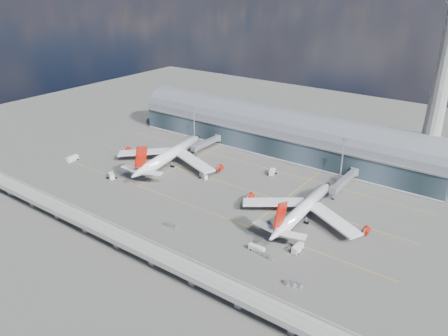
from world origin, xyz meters
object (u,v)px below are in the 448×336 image
Objects in this scene: floodlight_mast_right at (342,160)px; airliner_right at (303,210)px; service_truck_2 at (257,249)px; cargo_train_1 at (263,254)px; control_tower at (441,87)px; airliner_left at (169,155)px; service_truck_4 at (272,172)px; service_truck_3 at (298,248)px; cargo_train_0 at (171,226)px; service_truck_0 at (72,159)px; service_truck_5 at (204,176)px; cargo_train_2 at (293,284)px; service_truck_1 at (112,176)px; floodlight_mast_left at (194,125)px.

floodlight_mast_right is 0.41× the size of airliner_right.
service_truck_2 reaches higher than cargo_train_1.
control_tower reaches higher than floodlight_mast_right.
airliner_left is 11.65× the size of service_truck_4.
cargo_train_0 is at bearing -163.24° from service_truck_3.
service_truck_0 is 1.35× the size of service_truck_5.
service_truck_3 is at bearing -93.37° from service_truck_5.
cargo_train_2 is at bearing -69.62° from airliner_right.
cargo_train_1 is at bearing -89.09° from floodlight_mast_right.
cargo_train_0 is (19.87, -48.37, -0.57)m from service_truck_5.
service_truck_5 is (40.43, 29.89, -0.22)m from service_truck_1.
service_truck_4 is (-35.85, 34.50, -3.52)m from airliner_right.
airliner_right is at bearing -47.90° from service_truck_1.
airliner_left is 11.12× the size of service_truck_3.
service_truck_5 is 76.90m from cargo_train_1.
floodlight_mast_right is at bearing -26.53° from service_truck_1.
service_truck_2 is 24.29m from cargo_train_2.
floodlight_mast_left is at bearing 44.37° from cargo_train_1.
floodlight_mast_left reaches higher than service_truck_5.
floodlight_mast_right is at bearing 0.00° from floodlight_mast_left.
airliner_left is 28.26m from service_truck_5.
airliner_left is (9.47, -34.78, -7.47)m from floodlight_mast_left.
service_truck_1 is at bearing 73.40° from cargo_train_0.
cargo_train_0 is 0.68× the size of cargo_train_1.
airliner_right is 106.45m from service_truck_1.
cargo_train_1 is (91.80, -45.06, -5.30)m from airliner_left.
service_truck_5 is (78.69, 27.06, -0.29)m from service_truck_0.
cargo_train_1 reaches higher than cargo_train_2.
service_truck_0 is at bearing 83.69° from service_truck_2.
floodlight_mast_left is 149.83m from cargo_train_2.
service_truck_3 is (152.49, -5.20, -0.09)m from service_truck_0.
floodlight_mast_left is 77.50m from service_truck_0.
airliner_right is 34.48m from cargo_train_1.
service_truck_2 is at bearing -66.29° from service_truck_1.
service_truck_0 is 162.92m from cargo_train_2.
service_truck_2 is (100.79, -11.84, -0.27)m from service_truck_1.
airliner_right is at bearing -47.20° from cargo_train_0.
service_truck_2 is at bearing -91.76° from floodlight_mast_right.
floodlight_mast_left is 103.73m from cargo_train_0.
airliner_right is at bearing -6.09° from service_truck_2.
service_truck_1 is at bearing -146.94° from floodlight_mast_right.
service_truck_1 is 50.28m from service_truck_5.
floodlight_mast_right is 3.22× the size of service_truck_0.
control_tower is 12.89× the size of service_truck_0.
service_truck_0 is (-41.48, -64.35, -11.97)m from floodlight_mast_left.
floodlight_mast_left is 4.33× the size of service_truck_5.
airliner_left reaches higher than cargo_train_1.
control_tower reaches higher than floodlight_mast_left.
floodlight_mast_right is 123.75m from service_truck_1.
service_truck_1 is at bearing 75.71° from cargo_train_1.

